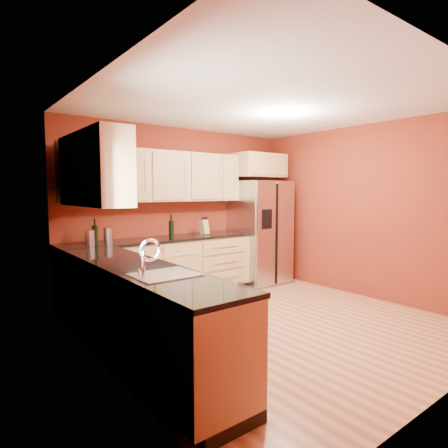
{
  "coord_description": "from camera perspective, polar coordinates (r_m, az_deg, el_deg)",
  "views": [
    {
      "loc": [
        -3.14,
        -3.17,
        1.6
      ],
      "look_at": [
        -0.0,
        0.9,
        1.15
      ],
      "focal_mm": 30.0,
      "sensor_mm": 36.0,
      "label": 1
    }
  ],
  "objects": [
    {
      "name": "corner_upper_cabinet",
      "position": [
        5.06,
        -20.91,
        7.2
      ],
      "size": [
        0.67,
        0.67,
        0.75
      ],
      "primitive_type": "cube",
      "rotation": [
        0.0,
        0.0,
        0.79
      ],
      "color": "tan",
      "rests_on": "wall_back"
    },
    {
      "name": "wall_left",
      "position": [
        3.38,
        -17.77,
        -0.36
      ],
      "size": [
        0.04,
        4.0,
        2.6
      ],
      "primitive_type": "cube",
      "color": "maroon",
      "rests_on": "floor"
    },
    {
      "name": "upper_cabinets_left",
      "position": [
        4.11,
        -19.27,
        7.83
      ],
      "size": [
        0.33,
        1.35,
        0.75
      ],
      "primitive_type": "cube",
      "color": "tan",
      "rests_on": "wall_left"
    },
    {
      "name": "floor",
      "position": [
        4.74,
        6.9,
        -14.78
      ],
      "size": [
        4.0,
        4.0,
        0.0
      ],
      "primitive_type": "plane",
      "color": "#9B5D3C",
      "rests_on": "ground"
    },
    {
      "name": "base_cabinets_left",
      "position": [
        3.67,
        -12.87,
        -13.59
      ],
      "size": [
        0.6,
        2.8,
        0.88
      ],
      "primitive_type": "cube",
      "color": "tan",
      "rests_on": "floor"
    },
    {
      "name": "base_cabinets_back",
      "position": [
        5.64,
        -9.51,
        -6.97
      ],
      "size": [
        2.9,
        0.6,
        0.88
      ],
      "primitive_type": "cube",
      "color": "tan",
      "rests_on": "floor"
    },
    {
      "name": "soap_dispenser",
      "position": [
        5.93,
        -2.94,
        -0.69
      ],
      "size": [
        0.08,
        0.08,
        0.19
      ],
      "primitive_type": "cylinder",
      "rotation": [
        0.0,
        0.0,
        -0.22
      ],
      "color": "silver",
      "rests_on": "countertop_back"
    },
    {
      "name": "refrigerator",
      "position": [
        6.61,
        5.43,
        -1.21
      ],
      "size": [
        0.9,
        0.75,
        1.78
      ],
      "primitive_type": "cube",
      "color": "#B5B5BA",
      "rests_on": "floor"
    },
    {
      "name": "countertop_left",
      "position": [
        3.55,
        -12.87,
        -6.52
      ],
      "size": [
        0.62,
        2.8,
        0.04
      ],
      "primitive_type": "cube",
      "color": "black",
      "rests_on": "base_cabinets_left"
    },
    {
      "name": "over_fridge_cabinet",
      "position": [
        6.64,
        5.07,
        8.85
      ],
      "size": [
        0.92,
        0.6,
        0.4
      ],
      "primitive_type": "cube",
      "color": "tan",
      "rests_on": "wall_back"
    },
    {
      "name": "upper_cabinets_back",
      "position": [
        5.78,
        -7.7,
        7.17
      ],
      "size": [
        2.3,
        0.33,
        0.75
      ],
      "primitive_type": "cube",
      "color": "tan",
      "rests_on": "wall_back"
    },
    {
      "name": "knife_block",
      "position": [
        5.93,
        -3.04,
        -0.5
      ],
      "size": [
        0.13,
        0.12,
        0.23
      ],
      "primitive_type": "cube",
      "rotation": [
        0.0,
        0.0,
        0.19
      ],
      "color": "tan",
      "rests_on": "countertop_back"
    },
    {
      "name": "sink_faucet",
      "position": [
        3.08,
        -9.0,
        -4.99
      ],
      "size": [
        0.5,
        0.42,
        0.3
      ],
      "primitive_type": null,
      "color": "white",
      "rests_on": "countertop_left"
    },
    {
      "name": "countertop_back",
      "position": [
        5.55,
        -9.53,
        -2.33
      ],
      "size": [
        2.9,
        0.62,
        0.04
      ],
      "primitive_type": "cube",
      "color": "black",
      "rests_on": "base_cabinets_back"
    },
    {
      "name": "wine_bottle_a",
      "position": [
        5.53,
        -8.04,
        -0.34
      ],
      "size": [
        0.09,
        0.09,
        0.34
      ],
      "primitive_type": null,
      "rotation": [
        0.0,
        0.0,
        0.23
      ],
      "color": "black",
      "rests_on": "countertop_back"
    },
    {
      "name": "canister_left",
      "position": [
        5.08,
        -19.74,
        -1.95
      ],
      "size": [
        0.14,
        0.14,
        0.18
      ],
      "primitive_type": "cylinder",
      "rotation": [
        0.0,
        0.0,
        0.21
      ],
      "color": "#B5B5BA",
      "rests_on": "countertop_back"
    },
    {
      "name": "ceiling",
      "position": [
        4.57,
        7.26,
        17.57
      ],
      "size": [
        4.0,
        4.0,
        0.0
      ],
      "primitive_type": "plane",
      "color": "silver",
      "rests_on": "wall_back"
    },
    {
      "name": "wall_right",
      "position": [
        6.05,
        20.67,
        1.82
      ],
      "size": [
        0.04,
        4.0,
        2.6
      ],
      "primitive_type": "cube",
      "color": "maroon",
      "rests_on": "floor"
    },
    {
      "name": "wine_bottle_b",
      "position": [
        5.21,
        -19.06,
        -1.0
      ],
      "size": [
        0.09,
        0.09,
        0.33
      ],
      "primitive_type": null,
      "rotation": [
        0.0,
        0.0,
        0.35
      ],
      "color": "black",
      "rests_on": "countertop_back"
    },
    {
      "name": "wall_back",
      "position": [
        6.06,
        -6.38,
        2.11
      ],
      "size": [
        4.0,
        0.04,
        2.6
      ],
      "primitive_type": "cube",
      "color": "maroon",
      "rests_on": "floor"
    },
    {
      "name": "window",
      "position": [
        2.91,
        -14.16,
        3.83
      ],
      "size": [
        0.03,
        0.9,
        1.0
      ],
      "primitive_type": "cube",
      "color": "white",
      "rests_on": "wall_left"
    },
    {
      "name": "canister_right",
      "position": [
        5.25,
        -17.24,
        -1.63
      ],
      "size": [
        0.15,
        0.15,
        0.19
      ],
      "primitive_type": "cylinder",
      "rotation": [
        0.0,
        0.0,
        0.34
      ],
      "color": "#B5B5BA",
      "rests_on": "countertop_back"
    }
  ]
}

